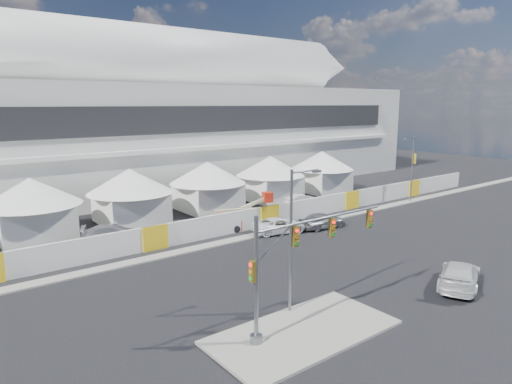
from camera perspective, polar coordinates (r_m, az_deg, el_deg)
ground at (r=30.68m, az=10.27°, el=-11.62°), size 160.00×160.00×0.00m
median_island at (r=24.84m, az=5.91°, el=-17.01°), size 10.00×5.00×0.15m
far_curb at (r=53.06m, az=14.80°, el=-2.03°), size 80.00×1.20×0.12m
stadium at (r=67.34m, az=-11.38°, el=8.90°), size 80.00×24.80×21.98m
tent_row at (r=48.74m, az=-10.55°, el=0.72°), size 53.40×8.40×5.40m
hoarding_fence at (r=44.32m, az=1.61°, el=-2.97°), size 70.00×0.25×2.00m
scaffold_tower at (r=86.92m, az=13.23°, el=6.98°), size 4.40×4.40×12.00m
sedan_silver at (r=43.86m, az=8.27°, el=-3.52°), size 2.42×4.82×1.58m
pickup_curb at (r=42.04m, az=2.92°, el=-4.17°), size 3.49×5.50×1.41m
pickup_near at (r=32.76m, az=24.09°, el=-9.41°), size 4.44×6.11×1.64m
lot_car_a at (r=53.73m, az=5.71°, el=-0.93°), size 2.01×4.02×1.27m
lot_car_b at (r=63.12m, az=16.87°, el=0.47°), size 2.34×4.11×1.32m
lot_car_c at (r=41.06m, az=-17.37°, el=-4.96°), size 4.05×5.71×1.54m
traffic_mast at (r=23.38m, az=4.22°, el=-8.84°), size 9.29×0.62×6.42m
streetlight_median at (r=25.36m, az=4.73°, el=-4.87°), size 2.24×0.22×8.09m
streetlight_curb at (r=57.37m, az=18.88°, el=3.27°), size 2.33×0.52×7.85m
boom_lift at (r=42.81m, az=-3.54°, el=-3.61°), size 6.91×2.44×3.40m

